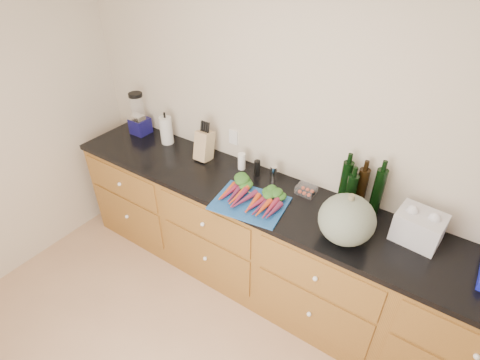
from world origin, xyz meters
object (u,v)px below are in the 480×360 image
Objects in this scene: carrots at (253,197)px; squash at (347,220)px; knife_block at (204,146)px; cutting_board at (250,203)px; tomato_box at (306,190)px; blender_appliance at (139,116)px; paper_towel at (166,130)px.

carrots is 1.28× the size of squash.
carrots is 0.69m from knife_block.
squash is 1.32m from knife_block.
squash is (0.66, -0.00, 0.11)m from carrots.
tomato_box is at bearing 51.22° from cutting_board.
blender_appliance is 2.88× the size of tomato_box.
tomato_box is (-0.39, 0.29, -0.12)m from squash.
paper_towel is (-1.73, 0.28, -0.03)m from squash.
tomato_box is (0.27, 0.33, 0.02)m from cutting_board.
squash is 0.50m from tomato_box.
paper_towel reaches higher than cutting_board.
squash is 0.88× the size of blender_appliance.
tomato_box is (0.90, 0.03, -0.09)m from knife_block.
squash is (0.66, 0.04, 0.15)m from cutting_board.
knife_block is at bearing 157.92° from carrots.
paper_towel is at bearing -179.57° from tomato_box.
paper_towel is 1.81× the size of tomato_box.
paper_towel is 0.43m from knife_block.
squash is at bearing 3.40° from cutting_board.
carrots is 3.26× the size of tomato_box.
blender_appliance is (-1.40, 0.28, 0.13)m from carrots.
blender_appliance is 0.76m from knife_block.
knife_block is at bearing 154.74° from cutting_board.
cutting_board is at bearing -25.26° from knife_block.
squash is at bearing -11.39° from knife_block.
cutting_board is at bearing -90.00° from carrots.
tomato_box reaches higher than cutting_board.
squash is 2.54× the size of tomato_box.
squash is 1.75m from paper_towel.
carrots is 1.43m from blender_appliance.
blender_appliance is at bearing 167.19° from cutting_board.
cutting_board is 0.05m from carrots.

